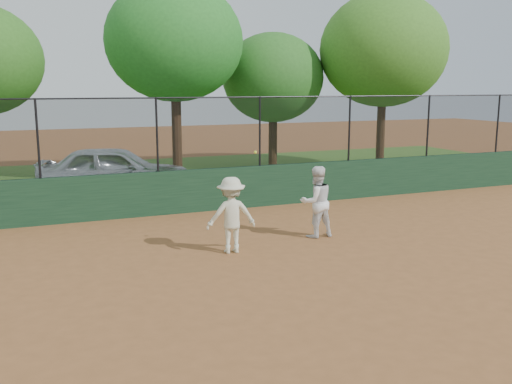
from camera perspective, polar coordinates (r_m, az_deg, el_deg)
name	(u,v)px	position (r m, az deg, el deg)	size (l,w,h in m)	color
ground	(262,280)	(10.56, 0.59, -8.77)	(80.00, 80.00, 0.00)	brown
back_wall	(177,192)	(15.92, -7.94, 0.00)	(26.00, 0.20, 1.20)	#1C3D24
grass_strip	(136,180)	(21.80, -11.93, 1.14)	(36.00, 12.00, 0.01)	#315A1C
parked_car	(115,171)	(18.74, -13.93, 2.06)	(1.93, 4.80, 1.63)	silver
player_second	(316,202)	(13.34, 6.04, -0.98)	(0.81, 0.63, 1.68)	white
player_main	(231,215)	(12.04, -2.50, -2.32)	(1.12, 0.73, 2.18)	beige
fence_assembly	(174,133)	(15.70, -8.19, 5.87)	(26.00, 0.06, 2.00)	black
tree_2	(174,41)	(21.40, -8.16, 14.68)	(5.03, 4.57, 7.25)	#422817
tree_3	(273,78)	(23.94, 1.73, 11.33)	(4.24, 3.85, 5.65)	#392513
tree_4	(384,50)	(24.60, 12.68, 13.68)	(5.38, 4.89, 7.26)	#432A18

